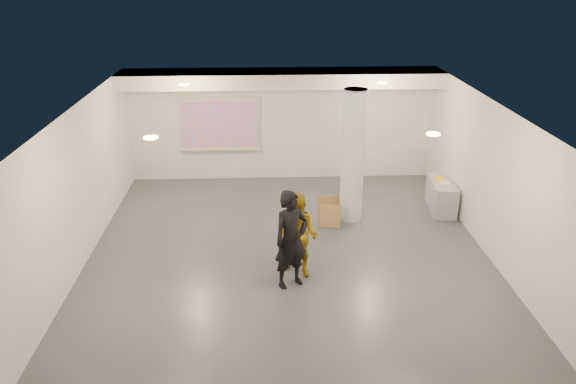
{
  "coord_description": "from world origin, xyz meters",
  "views": [
    {
      "loc": [
        -0.46,
        -9.88,
        5.49
      ],
      "look_at": [
        0.0,
        0.4,
        1.25
      ],
      "focal_mm": 35.0,
      "sensor_mm": 36.0,
      "label": 1
    }
  ],
  "objects_px": {
    "woman": "(291,240)",
    "man": "(298,236)",
    "credenza": "(442,196)",
    "column": "(353,156)",
    "projection_screen": "(220,125)"
  },
  "relations": [
    {
      "from": "woman",
      "to": "man",
      "type": "height_order",
      "value": "woman"
    },
    {
      "from": "column",
      "to": "projection_screen",
      "type": "distance_m",
      "value": 4.08
    },
    {
      "from": "column",
      "to": "credenza",
      "type": "relative_size",
      "value": 2.45
    },
    {
      "from": "projection_screen",
      "to": "woman",
      "type": "bearing_deg",
      "value": -73.77
    },
    {
      "from": "column",
      "to": "credenza",
      "type": "bearing_deg",
      "value": 9.41
    },
    {
      "from": "credenza",
      "to": "man",
      "type": "relative_size",
      "value": 0.75
    },
    {
      "from": "column",
      "to": "projection_screen",
      "type": "relative_size",
      "value": 1.43
    },
    {
      "from": "woman",
      "to": "man",
      "type": "relative_size",
      "value": 1.13
    },
    {
      "from": "man",
      "to": "column",
      "type": "bearing_deg",
      "value": 90.29
    },
    {
      "from": "column",
      "to": "woman",
      "type": "bearing_deg",
      "value": -118.17
    },
    {
      "from": "projection_screen",
      "to": "credenza",
      "type": "relative_size",
      "value": 1.72
    },
    {
      "from": "projection_screen",
      "to": "man",
      "type": "xyz_separation_m",
      "value": [
        1.74,
        -5.12,
        -0.71
      ]
    },
    {
      "from": "column",
      "to": "projection_screen",
      "type": "xyz_separation_m",
      "value": [
        -3.1,
        2.65,
        0.03
      ]
    },
    {
      "from": "column",
      "to": "credenza",
      "type": "height_order",
      "value": "column"
    },
    {
      "from": "column",
      "to": "man",
      "type": "bearing_deg",
      "value": -118.84
    }
  ]
}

